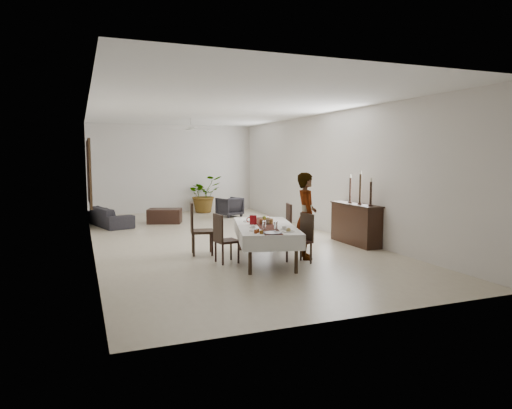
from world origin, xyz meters
name	(u,v)px	position (x,y,z in m)	size (l,w,h in m)	color
floor	(220,239)	(0.00, 0.00, 0.00)	(6.00, 12.00, 0.00)	beige
ceiling	(219,109)	(0.00, 0.00, 3.20)	(6.00, 12.00, 0.02)	white
wall_back	(173,169)	(0.00, 6.00, 1.60)	(6.00, 0.02, 3.20)	silver
wall_front	(359,193)	(0.00, -6.00, 1.60)	(6.00, 0.02, 3.20)	silver
wall_left	(90,177)	(-3.00, 0.00, 1.60)	(0.02, 12.00, 3.20)	silver
wall_right	(326,173)	(3.00, 0.00, 1.60)	(0.02, 12.00, 3.20)	silver
dining_table_top	(266,227)	(0.15, -2.60, 0.67)	(0.93, 2.22, 0.05)	black
table_leg_fl	(250,256)	(-0.51, -3.51, 0.32)	(0.06, 0.06, 0.65)	black
table_leg_fr	(296,255)	(0.27, -3.72, 0.32)	(0.06, 0.06, 0.65)	black
table_leg_bl	(241,235)	(0.03, -1.47, 0.32)	(0.06, 0.06, 0.65)	black
table_leg_br	(278,235)	(0.82, -1.68, 0.32)	(0.06, 0.06, 0.65)	black
tablecloth_top	(266,225)	(0.15, -2.60, 0.70)	(1.09, 2.39, 0.01)	white
tablecloth_drape_left	(238,233)	(-0.37, -2.46, 0.57)	(0.01, 2.39, 0.28)	white
tablecloth_drape_right	(293,232)	(0.68, -2.74, 0.57)	(0.01, 2.39, 0.28)	silver
tablecloth_drape_near	(274,244)	(-0.15, -3.75, 0.57)	(1.09, 0.01, 0.28)	silver
tablecloth_drape_far	(259,223)	(0.46, -1.45, 0.57)	(1.09, 0.01, 0.28)	white
table_runner	(266,225)	(0.15, -2.60, 0.71)	(0.32, 2.32, 0.00)	#562318
red_pitcher	(253,220)	(-0.03, -2.40, 0.80)	(0.14, 0.14, 0.19)	maroon
pitcher_handle	(249,220)	(-0.11, -2.38, 0.80)	(0.11, 0.11, 0.02)	maroon
wine_glass_near	(276,226)	(0.10, -3.21, 0.78)	(0.06, 0.06, 0.16)	white
wine_glass_mid	(264,225)	(-0.07, -3.06, 0.78)	(0.06, 0.06, 0.16)	white
wine_glass_far	(268,221)	(0.21, -2.56, 0.78)	(0.06, 0.06, 0.16)	white
teacup_right	(284,228)	(0.28, -3.21, 0.73)	(0.08, 0.08, 0.06)	silver
saucer_right	(284,229)	(0.28, -3.21, 0.71)	(0.14, 0.14, 0.01)	silver
teacup_left	(253,226)	(-0.20, -2.84, 0.73)	(0.08, 0.08, 0.06)	white
saucer_left	(253,228)	(-0.20, -2.84, 0.71)	(0.14, 0.14, 0.01)	silver
plate_near_right	(288,231)	(0.23, -3.48, 0.71)	(0.22, 0.22, 0.01)	white
bread_near_right	(288,230)	(0.23, -3.48, 0.74)	(0.08, 0.08, 0.08)	tan
plate_near_left	(255,231)	(-0.29, -3.20, 0.71)	(0.22, 0.22, 0.01)	silver
plate_far_left	(248,221)	(0.00, -2.03, 0.71)	(0.22, 0.22, 0.01)	silver
serving_tray	(273,233)	(-0.10, -3.54, 0.71)	(0.33, 0.33, 0.02)	#3C3C41
jam_jar_a	(261,232)	(-0.30, -3.51, 0.74)	(0.06, 0.06, 0.07)	brown
jam_jar_b	(256,231)	(-0.38, -3.43, 0.74)	(0.06, 0.06, 0.07)	maroon
jam_jar_c	(258,231)	(-0.31, -3.36, 0.74)	(0.06, 0.06, 0.07)	brown
fruit_basket	(266,221)	(0.26, -2.38, 0.75)	(0.28, 0.28, 0.09)	brown
fruit_red	(268,218)	(0.29, -2.37, 0.82)	(0.08, 0.08, 0.08)	#A71A10
fruit_green	(264,218)	(0.23, -2.35, 0.82)	(0.07, 0.07, 0.07)	olive
fruit_yellow	(267,218)	(0.25, -2.43, 0.82)	(0.08, 0.08, 0.08)	yellow
chair_right_near_seat	(299,241)	(0.67, -3.03, 0.42)	(0.40, 0.40, 0.05)	black
chair_right_near_leg_fl	(311,253)	(0.86, -3.17, 0.20)	(0.04, 0.04, 0.40)	black
chair_right_near_leg_fr	(301,250)	(0.81, -2.84, 0.20)	(0.04, 0.04, 0.40)	black
chair_right_near_leg_bl	(297,255)	(0.53, -3.22, 0.20)	(0.04, 0.04, 0.40)	black
chair_right_near_leg_br	(287,252)	(0.48, -2.90, 0.20)	(0.04, 0.04, 0.40)	black
chair_right_near_back	(307,227)	(0.85, -3.01, 0.70)	(0.40, 0.04, 0.51)	black
chair_right_far_seat	(280,229)	(0.90, -1.65, 0.45)	(0.43, 0.43, 0.05)	black
chair_right_far_leg_fl	(290,241)	(1.04, -1.85, 0.21)	(0.04, 0.04, 0.42)	black
chair_right_far_leg_fr	(286,238)	(1.11, -1.51, 0.21)	(0.04, 0.04, 0.42)	black
chair_right_far_leg_bl	(274,241)	(0.69, -1.78, 0.21)	(0.04, 0.04, 0.42)	black
chair_right_far_leg_br	(271,238)	(0.77, -1.44, 0.21)	(0.04, 0.04, 0.42)	black
chair_right_far_back	(289,216)	(1.09, -1.69, 0.74)	(0.43, 0.04, 0.54)	black
chair_left_near_seat	(227,241)	(-0.61, -2.50, 0.42)	(0.40, 0.40, 0.05)	black
chair_left_near_leg_fl	(216,252)	(-0.80, -2.36, 0.20)	(0.04, 0.04, 0.40)	black
chair_left_near_leg_fr	(223,255)	(-0.75, -2.68, 0.20)	(0.04, 0.04, 0.40)	black
chair_left_near_leg_bl	(231,250)	(-0.47, -2.31, 0.20)	(0.04, 0.04, 0.40)	black
chair_left_near_leg_br	(238,253)	(-0.43, -2.64, 0.20)	(0.04, 0.04, 0.40)	black
chair_left_near_back	(218,228)	(-0.79, -2.52, 0.70)	(0.40, 0.04, 0.51)	black
chair_left_far_seat	(202,231)	(-0.87, -1.59, 0.49)	(0.47, 0.47, 0.05)	black
chair_left_far_leg_fl	(193,242)	(-1.02, -1.37, 0.23)	(0.05, 0.05, 0.46)	black
chair_left_far_leg_fr	(194,246)	(-1.09, -1.75, 0.23)	(0.05, 0.05, 0.46)	black
chair_left_far_leg_bl	(211,242)	(-0.65, -1.44, 0.23)	(0.05, 0.05, 0.46)	black
chair_left_far_leg_br	(212,245)	(-0.72, -1.82, 0.23)	(0.05, 0.05, 0.46)	black
chair_left_far_back	(192,217)	(-1.08, -1.56, 0.80)	(0.47, 0.04, 0.59)	black
woman	(306,216)	(0.99, -2.71, 0.87)	(0.63, 0.41, 1.73)	gray
sideboard_body	(356,225)	(2.78, -1.77, 0.46)	(0.41, 1.53, 0.92)	black
sideboard_top	(356,204)	(2.78, -1.77, 0.94)	(0.45, 1.60, 0.03)	black
candlestick_near_base	(370,205)	(2.78, -2.33, 0.97)	(0.10, 0.10, 0.03)	black
candlestick_near_shaft	(371,193)	(2.78, -2.33, 1.24)	(0.05, 0.05, 0.51)	black
candlestick_near_candle	(371,180)	(2.78, -2.33, 1.53)	(0.04, 0.04, 0.08)	#EFE8CF
candlestick_mid_base	(360,204)	(2.78, -1.93, 0.97)	(0.10, 0.10, 0.03)	black
candlestick_mid_shaft	(360,189)	(2.78, -1.93, 1.31)	(0.05, 0.05, 0.66)	black
candlestick_mid_candle	(361,172)	(2.78, -1.93, 1.69)	(0.04, 0.04, 0.08)	beige
candlestick_far_base	(350,202)	(2.78, -1.52, 0.97)	(0.10, 0.10, 0.03)	black
candlestick_far_shaft	(350,190)	(2.78, -1.52, 1.26)	(0.05, 0.05, 0.56)	black
candlestick_far_candle	(351,176)	(2.78, -1.52, 1.59)	(0.04, 0.04, 0.08)	silver
sofa	(111,216)	(-2.41, 3.25, 0.28)	(1.93, 0.75, 0.56)	#28262B
armchair	(230,207)	(1.54, 4.01, 0.33)	(0.71, 0.73, 0.67)	#28262B
coffee_table	(165,216)	(-0.81, 3.25, 0.22)	(1.00, 0.66, 0.44)	black
potted_plant	(204,194)	(1.03, 5.48, 0.68)	(1.22, 1.06, 1.35)	#285421
mirror_frame_near	(90,173)	(-2.96, 2.20, 1.60)	(0.06, 1.05, 1.85)	black
mirror_glass_near	(91,173)	(-2.92, 2.20, 1.60)	(0.01, 0.90, 1.70)	white
mirror_frame_far	(88,171)	(-2.96, 4.30, 1.60)	(0.06, 1.05, 1.85)	black
mirror_glass_far	(89,171)	(-2.92, 4.30, 1.60)	(0.01, 0.90, 1.70)	silver
fan_rod	(191,122)	(0.00, 3.00, 3.10)	(0.04, 0.04, 0.20)	silver
fan_hub	(191,128)	(0.00, 3.00, 2.90)	(0.16, 0.16, 0.08)	silver
fan_blade_n	(188,129)	(0.00, 3.35, 2.90)	(0.10, 0.55, 0.01)	silver
fan_blade_s	(194,128)	(0.00, 2.65, 2.90)	(0.10, 0.55, 0.01)	white
fan_blade_e	(202,129)	(0.35, 3.00, 2.90)	(0.55, 0.10, 0.01)	silver
fan_blade_w	(180,128)	(-0.35, 3.00, 2.90)	(0.55, 0.10, 0.01)	white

